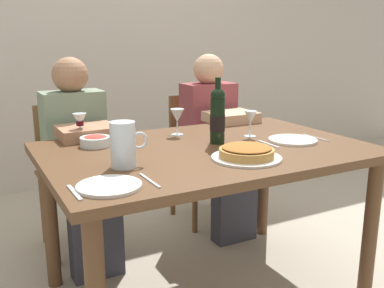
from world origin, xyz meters
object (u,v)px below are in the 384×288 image
Objects in this scene: wine_bottle at (218,116)px; baked_tart at (247,153)px; salad_bowl at (95,140)px; wine_glass_right_diner at (177,117)px; wine_glass_left_diner at (250,118)px; chair_right at (199,149)px; chair_left at (71,167)px; diner_right at (217,139)px; dinner_plate_right_setting at (293,140)px; dining_table at (207,166)px; diner_left at (80,157)px; wine_glass_centre at (80,121)px; water_pitcher at (123,147)px; dinner_plate_left_setting at (109,186)px.

wine_bottle is 0.32m from baked_tart.
wine_glass_right_diner is (0.45, 0.03, 0.07)m from salad_bowl.
chair_right is (0.14, 0.80, -0.36)m from wine_glass_left_diner.
wine_bottle reaches higher than chair_right.
diner_right is (0.90, -0.22, 0.12)m from chair_left.
dinner_plate_right_setting is at bearing -22.23° from salad_bowl.
wine_bottle is at bearing -22.37° from salad_bowl.
chair_left is at bearing 132.72° from dinner_plate_right_setting.
diner_right is (0.46, 0.35, -0.24)m from wine_glass_right_diner.
dinner_plate_right_setting is 1.02m from chair_right.
wine_bottle is 1.06× the size of baked_tart.
wine_glass_right_diner is (-0.01, 0.30, 0.19)m from dining_table.
diner_right is (0.90, 0.02, 0.00)m from diner_left.
chair_right is (0.36, 0.84, -0.40)m from wine_bottle.
wine_glass_centre reaches higher than chair_right.
wine_glass_right_diner is at bearing 91.04° from dining_table.
dinner_plate_right_setting is 1.34m from chair_left.
water_pitcher is 0.16× the size of diner_right.
wine_glass_right_diner is 0.50m from wine_glass_centre.
dinner_plate_left_setting is (-0.12, -0.60, -0.02)m from salad_bowl.
salad_bowl is at bearing -78.29° from wine_glass_centre.
dining_table is at bearing 29.95° from dinner_plate_left_setting.
wine_bottle is 2.35× the size of wine_glass_left_diner.
dinner_plate_left_setting is 1.62m from chair_right.
water_pitcher is at bearing 88.65° from diner_left.
water_pitcher is 0.16× the size of diner_left.
diner_left and diner_right have the same top height.
diner_right is at bearing 90.02° from chair_right.
chair_left is at bearing 1.23° from chair_right.
salad_bowl is (-0.54, 0.22, -0.11)m from wine_bottle.
wine_bottle is 0.57m from water_pitcher.
wine_glass_left_diner is 0.16× the size of chair_right.
dinner_plate_right_setting is at bearing 139.61° from diner_left.
wine_bottle is 1.33× the size of dinner_plate_right_setting.
wine_glass_centre reaches higher than dinner_plate_right_setting.
salad_bowl is at bearing 157.77° from dinner_plate_right_setting.
dinner_plate_right_setting is 0.28× the size of chair_right.
dining_table is 4.99× the size of baked_tart.
dinner_plate_left_setting is (-0.67, -0.38, -0.13)m from wine_bottle.
water_pitcher is at bearing 48.31° from chair_right.
salad_bowl is at bearing 90.66° from water_pitcher.
dining_table is 10.75× the size of wine_glass_right_diner.
dinner_plate_left_setting is at bearing -166.83° from dinner_plate_right_setting.
wine_glass_left_diner is 0.87m from wine_glass_centre.
wine_glass_right_diner is at bearing 142.48° from diner_left.
diner_left is at bearing 88.59° from salad_bowl.
wine_bottle is at bearing 29.80° from dinner_plate_left_setting.
chair_right is at bearing 26.23° from wine_glass_centre.
dinner_plate_right_setting is (0.90, -0.37, -0.02)m from salad_bowl.
baked_tart is 2.09× the size of salad_bowl.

